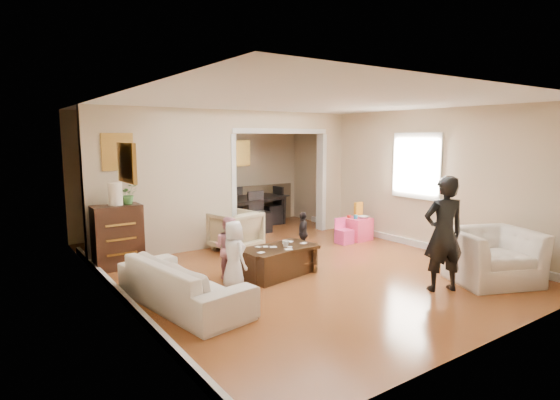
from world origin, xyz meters
TOP-DOWN VIEW (x-y plane):
  - floor at (0.00, 0.00)m, footprint 7.00×7.00m
  - partition_left at (-1.38, 1.80)m, footprint 2.75×0.18m
  - partition_right at (2.48, 1.80)m, footprint 0.55×0.18m
  - partition_header at (1.10, 1.80)m, footprint 2.22×0.18m
  - window_pane at (2.73, -0.40)m, footprint 0.03×0.95m
  - framed_art_partition at (-2.20, 1.70)m, footprint 0.45×0.03m
  - framed_art_sofa_wall at (-2.71, -0.60)m, footprint 0.03×0.55m
  - framed_art_alcove at (1.10, 3.44)m, footprint 0.45×0.03m
  - sofa at (-2.13, -0.74)m, footprint 1.10×2.12m
  - armchair_back at (-0.24, 1.31)m, footprint 0.95×0.96m
  - armchair_front at (1.90, -2.42)m, footprint 1.48×1.40m
  - dresser at (-2.35, 1.37)m, footprint 0.74×0.42m
  - table_lamp at (-2.35, 1.37)m, footprint 0.22×0.22m
  - potted_plant at (-2.15, 1.37)m, footprint 0.29×0.25m
  - coffee_table at (-0.45, -0.41)m, footprint 1.26×0.80m
  - coffee_cup at (-0.35, -0.46)m, footprint 0.12×0.12m
  - play_table at (2.21, 0.61)m, footprint 0.49×0.49m
  - cereal_box at (2.33, 0.71)m, footprint 0.20×0.08m
  - cyan_cup at (2.11, 0.56)m, footprint 0.08×0.08m
  - toy_block at (2.09, 0.73)m, footprint 0.10×0.09m
  - play_bowl at (2.26, 0.49)m, footprint 0.23×0.23m
  - dining_table at (0.96, 2.99)m, footprint 2.20×1.55m
  - adult_person at (1.00, -2.25)m, footprint 0.68×0.58m
  - child_kneel_a at (-1.30, -0.56)m, footprint 0.31×0.47m
  - child_kneel_b at (-1.15, -0.11)m, footprint 0.54×0.57m
  - child_toddler at (0.60, 0.34)m, footprint 0.43×0.47m
  - craft_papers at (-0.42, -0.40)m, footprint 0.97×0.50m

SIDE VIEW (x-z plane):
  - floor at x=0.00m, z-range 0.00..0.00m
  - coffee_table at x=-0.45m, z-range 0.00..0.44m
  - play_table at x=2.21m, z-range 0.00..0.45m
  - sofa at x=-2.13m, z-range 0.00..0.59m
  - dining_table at x=0.96m, z-range 0.00..0.70m
  - armchair_back at x=-0.24m, z-range 0.00..0.73m
  - armchair_front at x=1.90m, z-range 0.00..0.76m
  - child_toddler at x=0.60m, z-range 0.00..0.77m
  - craft_papers at x=-0.42m, z-range 0.44..0.44m
  - child_kneel_b at x=-1.15m, z-range 0.00..0.93m
  - toy_block at x=2.09m, z-range 0.45..0.50m
  - child_kneel_a at x=-1.30m, z-range 0.00..0.96m
  - play_bowl at x=2.26m, z-range 0.45..0.50m
  - coffee_cup at x=-0.35m, z-range 0.44..0.53m
  - cyan_cup at x=2.11m, z-range 0.45..0.53m
  - dresser at x=-2.35m, z-range 0.00..1.02m
  - cereal_box at x=2.33m, z-range 0.45..0.75m
  - adult_person at x=1.00m, z-range 0.00..1.59m
  - potted_plant at x=-2.15m, z-range 1.02..1.34m
  - table_lamp at x=-2.35m, z-range 1.02..1.38m
  - partition_left at x=-1.38m, z-range 0.00..2.60m
  - partition_right at x=2.48m, z-range 0.00..2.60m
  - window_pane at x=2.73m, z-range 1.00..2.10m
  - framed_art_alcove at x=1.10m, z-range 1.42..1.98m
  - framed_art_sofa_wall at x=-2.71m, z-range 1.60..2.00m
  - framed_art_partition at x=-2.20m, z-range 1.58..2.12m
  - partition_header at x=1.10m, z-range 2.25..2.60m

